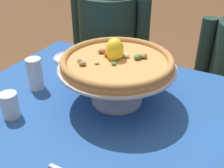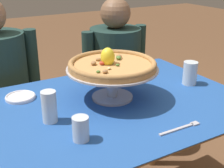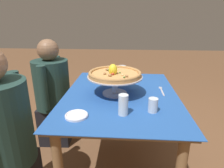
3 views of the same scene
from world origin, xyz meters
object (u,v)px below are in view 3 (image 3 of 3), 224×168
pizza (115,73)px  water_glass_side_left (123,106)px  water_glass_front_left (153,106)px  diner_left (4,140)px  pizza_stand (115,81)px  diner_right (53,95)px  dinner_fork (162,91)px  water_glass_side_right (122,72)px  side_plate (77,115)px

pizza → water_glass_side_left: 0.36m
water_glass_front_left → diner_left: size_ratio=0.08×
pizza_stand → diner_right: (0.42, 0.68, -0.31)m
water_glass_side_left → pizza_stand: bearing=12.0°
dinner_fork → diner_left: diner_left is taller
pizza → diner_right: (0.42, 0.68, -0.37)m
pizza → water_glass_side_right: size_ratio=3.32×
pizza → water_glass_side_left: pizza is taller
pizza → dinner_fork: size_ratio=2.10×
pizza_stand → diner_left: 0.85m
diner_left → diner_right: bearing=-1.0°
water_glass_front_left → diner_right: size_ratio=0.08×
water_glass_front_left → water_glass_side_left: 0.20m
pizza → diner_left: diner_left is taller
pizza → diner_left: 0.87m
diner_right → water_glass_side_right: bearing=-88.2°
pizza → water_glass_side_right: bearing=-6.0°
pizza_stand → diner_left: (-0.41, 0.69, -0.28)m
water_glass_front_left → side_plate: size_ratio=0.66×
water_glass_side_right → diner_left: (-0.85, 0.74, -0.22)m
pizza → diner_right: diner_right is taller
dinner_fork → diner_right: (0.33, 1.06, -0.21)m
water_glass_front_left → water_glass_side_left: bearing=104.8°
water_glass_front_left → water_glass_side_right: water_glass_side_right is taller
pizza → water_glass_front_left: size_ratio=4.37×
water_glass_front_left → diner_left: 0.98m
dinner_fork → water_glass_side_right: bearing=43.8°
pizza → diner_left: (-0.41, 0.69, -0.34)m
diner_right → water_glass_side_left: bearing=-135.0°
diner_right → pizza: bearing=-121.7°
diner_left → water_glass_front_left: bearing=-82.5°
diner_left → side_plate: bearing=-86.8°
water_glass_side_left → side_plate: water_glass_side_left is taller
water_glass_side_right → diner_right: 0.77m
water_glass_side_right → side_plate: size_ratio=0.86×
pizza → dinner_fork: (0.09, -0.38, -0.17)m
water_glass_front_left → diner_left: diner_left is taller
pizza_stand → water_glass_front_left: pizza_stand is taller
pizza → water_glass_side_left: size_ratio=3.06×
diner_left → pizza_stand: bearing=-59.6°
pizza_stand → water_glass_front_left: 0.39m
water_glass_side_right → side_plate: bearing=162.6°
pizza_stand → water_glass_side_right: 0.45m
diner_left → water_glass_side_right: bearing=-41.1°
side_plate → pizza_stand: bearing=-29.2°
pizza → water_glass_front_left: 0.40m
water_glass_side_right → side_plate: 0.86m
water_glass_front_left → diner_right: bearing=53.3°
pizza → diner_right: size_ratio=0.35×
pizza_stand → water_glass_side_left: (-0.33, -0.07, -0.05)m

